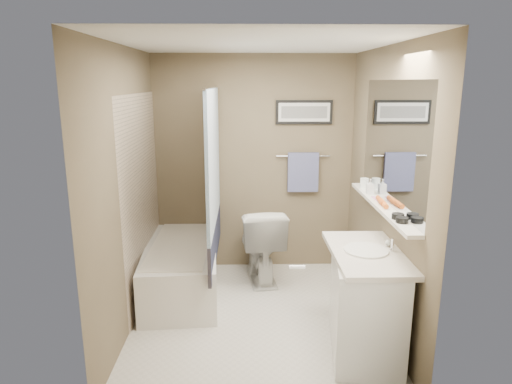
{
  "coord_description": "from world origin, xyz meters",
  "views": [
    {
      "loc": [
        -0.09,
        -3.78,
        2.11
      ],
      "look_at": [
        0.0,
        0.15,
        1.15
      ],
      "focal_mm": 32.0,
      "sensor_mm": 36.0,
      "label": 1
    }
  ],
  "objects_px": {
    "vanity": "(365,303)",
    "candle_bowl_far": "(398,216)",
    "hair_brush_front": "(383,203)",
    "bathtub": "(182,268)",
    "toilet": "(261,243)",
    "candle_bowl_near": "(402,220)",
    "soap_bottle": "(370,186)",
    "glass_jar": "(364,183)",
    "hair_brush_back": "(381,201)"
  },
  "relations": [
    {
      "from": "vanity",
      "to": "candle_bowl_far",
      "type": "bearing_deg",
      "value": -9.45
    },
    {
      "from": "vanity",
      "to": "hair_brush_front",
      "type": "relative_size",
      "value": 4.09
    },
    {
      "from": "bathtub",
      "to": "vanity",
      "type": "bearing_deg",
      "value": -38.22
    },
    {
      "from": "toilet",
      "to": "vanity",
      "type": "bearing_deg",
      "value": 112.7
    },
    {
      "from": "bathtub",
      "to": "hair_brush_front",
      "type": "bearing_deg",
      "value": -27.7
    },
    {
      "from": "candle_bowl_near",
      "to": "soap_bottle",
      "type": "distance_m",
      "value": 0.87
    },
    {
      "from": "vanity",
      "to": "candle_bowl_near",
      "type": "xyz_separation_m",
      "value": [
        0.19,
        -0.15,
        0.73
      ]
    },
    {
      "from": "glass_jar",
      "to": "hair_brush_back",
      "type": "bearing_deg",
      "value": -90.0
    },
    {
      "from": "hair_brush_back",
      "to": "toilet",
      "type": "bearing_deg",
      "value": 134.18
    },
    {
      "from": "vanity",
      "to": "candle_bowl_far",
      "type": "xyz_separation_m",
      "value": [
        0.19,
        -0.06,
        0.73
      ]
    },
    {
      "from": "hair_brush_back",
      "to": "hair_brush_front",
      "type": "bearing_deg",
      "value": -90.0
    },
    {
      "from": "bathtub",
      "to": "soap_bottle",
      "type": "distance_m",
      "value": 2.05
    },
    {
      "from": "glass_jar",
      "to": "soap_bottle",
      "type": "distance_m",
      "value": 0.2
    },
    {
      "from": "toilet",
      "to": "hair_brush_back",
      "type": "xyz_separation_m",
      "value": [
        0.97,
        -1.0,
        0.73
      ]
    },
    {
      "from": "soap_bottle",
      "to": "vanity",
      "type": "bearing_deg",
      "value": -104.38
    },
    {
      "from": "hair_brush_back",
      "to": "soap_bottle",
      "type": "bearing_deg",
      "value": 90.0
    },
    {
      "from": "candle_bowl_far",
      "to": "soap_bottle",
      "type": "height_order",
      "value": "soap_bottle"
    },
    {
      "from": "toilet",
      "to": "vanity",
      "type": "distance_m",
      "value": 1.59
    },
    {
      "from": "hair_brush_front",
      "to": "glass_jar",
      "type": "bearing_deg",
      "value": 90.0
    },
    {
      "from": "candle_bowl_far",
      "to": "hair_brush_front",
      "type": "xyz_separation_m",
      "value": [
        0.0,
        0.36,
        0.0
      ]
    },
    {
      "from": "hair_brush_front",
      "to": "glass_jar",
      "type": "height_order",
      "value": "glass_jar"
    },
    {
      "from": "candle_bowl_far",
      "to": "glass_jar",
      "type": "relative_size",
      "value": 0.9
    },
    {
      "from": "candle_bowl_near",
      "to": "hair_brush_back",
      "type": "xyz_separation_m",
      "value": [
        0.0,
        0.54,
        0.0
      ]
    },
    {
      "from": "toilet",
      "to": "hair_brush_back",
      "type": "distance_m",
      "value": 1.57
    },
    {
      "from": "candle_bowl_near",
      "to": "soap_bottle",
      "type": "bearing_deg",
      "value": 90.0
    },
    {
      "from": "vanity",
      "to": "candle_bowl_near",
      "type": "relative_size",
      "value": 10.0
    },
    {
      "from": "vanity",
      "to": "toilet",
      "type": "bearing_deg",
      "value": 127.03
    },
    {
      "from": "candle_bowl_far",
      "to": "hair_brush_back",
      "type": "relative_size",
      "value": 0.41
    },
    {
      "from": "hair_brush_front",
      "to": "soap_bottle",
      "type": "bearing_deg",
      "value": 90.0
    },
    {
      "from": "hair_brush_front",
      "to": "toilet",
      "type": "bearing_deg",
      "value": 131.87
    },
    {
      "from": "bathtub",
      "to": "hair_brush_back",
      "type": "bearing_deg",
      "value": -25.39
    },
    {
      "from": "hair_brush_front",
      "to": "hair_brush_back",
      "type": "height_order",
      "value": "same"
    },
    {
      "from": "toilet",
      "to": "glass_jar",
      "type": "xyz_separation_m",
      "value": [
        0.97,
        -0.46,
        0.76
      ]
    },
    {
      "from": "bathtub",
      "to": "soap_bottle",
      "type": "relative_size",
      "value": 11.07
    },
    {
      "from": "hair_brush_back",
      "to": "candle_bowl_near",
      "type": "bearing_deg",
      "value": -90.0
    },
    {
      "from": "bathtub",
      "to": "toilet",
      "type": "relative_size",
      "value": 1.83
    },
    {
      "from": "candle_bowl_far",
      "to": "hair_brush_back",
      "type": "distance_m",
      "value": 0.45
    },
    {
      "from": "candle_bowl_near",
      "to": "hair_brush_back",
      "type": "distance_m",
      "value": 0.54
    },
    {
      "from": "soap_bottle",
      "to": "candle_bowl_far",
      "type": "bearing_deg",
      "value": -90.0
    },
    {
      "from": "hair_brush_front",
      "to": "glass_jar",
      "type": "relative_size",
      "value": 2.2
    },
    {
      "from": "bathtub",
      "to": "toilet",
      "type": "xyz_separation_m",
      "value": [
        0.82,
        0.3,
        0.16
      ]
    },
    {
      "from": "toilet",
      "to": "candle_bowl_far",
      "type": "height_order",
      "value": "candle_bowl_far"
    },
    {
      "from": "toilet",
      "to": "glass_jar",
      "type": "distance_m",
      "value": 1.31
    },
    {
      "from": "bathtub",
      "to": "toilet",
      "type": "bearing_deg",
      "value": 16.16
    },
    {
      "from": "soap_bottle",
      "to": "hair_brush_front",
      "type": "bearing_deg",
      "value": -90.0
    },
    {
      "from": "toilet",
      "to": "vanity",
      "type": "height_order",
      "value": "toilet"
    },
    {
      "from": "hair_brush_back",
      "to": "glass_jar",
      "type": "relative_size",
      "value": 2.2
    },
    {
      "from": "vanity",
      "to": "candle_bowl_far",
      "type": "relative_size",
      "value": 10.0
    },
    {
      "from": "bathtub",
      "to": "glass_jar",
      "type": "height_order",
      "value": "glass_jar"
    },
    {
      "from": "hair_brush_front",
      "to": "soap_bottle",
      "type": "relative_size",
      "value": 1.62
    }
  ]
}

